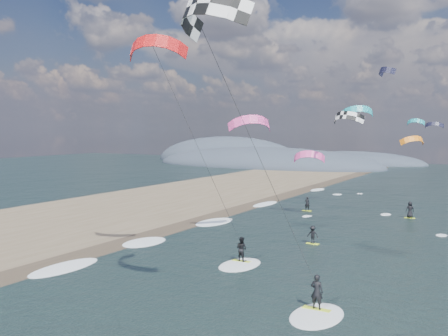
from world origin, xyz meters
The scene contains 8 objects.
ground centered at (0.00, 0.00, 0.00)m, with size 260.00×260.00×0.00m, color black.
wet_sand_strip centered at (-12.00, 10.00, 0.00)m, with size 3.00×240.00×0.00m, color #382D23.
coastal_hills centered at (-44.84, 107.86, 0.00)m, with size 80.00×41.00×15.00m.
kitesurfer_near_a centered at (4.41, 2.00, 12.62)m, with size 8.11×9.34×16.23m.
kitesurfer_near_b centered at (-2.86, 9.31, 10.89)m, with size 7.22×8.61×16.28m.
far_kitesurfers centered at (2.85, 31.85, 0.85)m, with size 12.55×17.79×1.83m.
bg_kite_field centered at (0.47, 51.22, 11.09)m, with size 11.08×74.73×12.19m.
shoreline_surf centered at (-10.80, 14.75, 0.00)m, with size 2.40×79.40×0.11m.
Camera 1 is at (16.46, -18.13, 9.74)m, focal length 40.00 mm.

